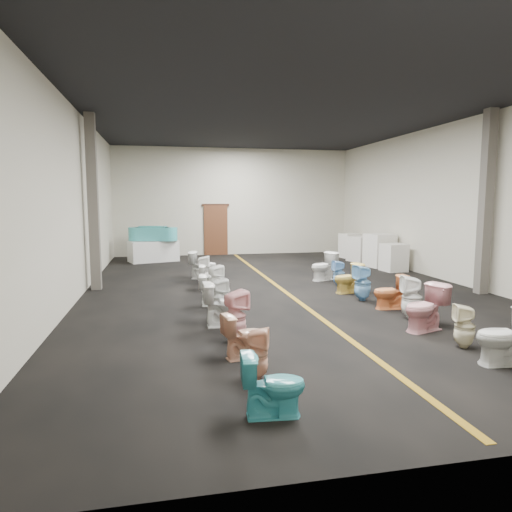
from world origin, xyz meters
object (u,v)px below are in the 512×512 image
object	(u,v)px
appliance_crate_b	(380,250)
toilet_left_0	(273,385)
toilet_left_5	(219,297)
toilet_left_3	(235,316)
toilet_left_1	(256,354)
toilet_left_10	(203,265)
toilet_left_7	(215,281)
toilet_right_1	(505,337)
toilet_right_5	(390,292)
appliance_crate_c	(362,249)
toilet_right_2	(465,326)
display_table	(153,251)
toilet_left_4	(225,304)
toilet_left_9	(203,270)
appliance_crate_d	(350,246)
toilet_right_4	(412,298)
toilet_right_8	(339,273)
bathtub	(153,233)
toilet_left_6	(215,290)
appliance_crate_a	(394,257)
toilet_left_2	(245,336)
toilet_right_6	(363,283)
toilet_left_8	(212,278)
toilet_right_3	(425,308)
toilet_right_7	(348,278)
toilet_right_9	(324,266)

from	to	relation	value
appliance_crate_b	toilet_left_0	size ratio (longest dim) A/B	1.64
toilet_left_5	toilet_left_3	bearing A→B (deg)	169.95
toilet_left_1	toilet_left_10	bearing A→B (deg)	17.94
toilet_left_7	toilet_right_1	world-z (taller)	toilet_right_1
appliance_crate_b	toilet_right_5	size ratio (longest dim) A/B	1.58
appliance_crate_c	toilet_right_2	size ratio (longest dim) A/B	1.36
display_table	toilet_left_4	size ratio (longest dim) A/B	2.16
display_table	toilet_left_5	size ratio (longest dim) A/B	2.35
toilet_left_9	appliance_crate_d	bearing A→B (deg)	-42.89
toilet_right_1	toilet_right_4	world-z (taller)	toilet_right_4
toilet_right_2	toilet_right_8	world-z (taller)	toilet_right_8
bathtub	toilet_left_7	xyz separation A→B (m)	(1.56, -6.90, -0.68)
toilet_left_1	toilet_left_6	distance (m)	4.28
toilet_left_3	toilet_right_5	world-z (taller)	toilet_left_3
appliance_crate_b	toilet_right_5	xyz separation A→B (m)	(-2.68, -5.84, -0.21)
appliance_crate_a	toilet_left_0	distance (m)	11.06
toilet_left_2	toilet_right_5	size ratio (longest dim) A/B	0.93
toilet_right_5	toilet_right_6	world-z (taller)	toilet_right_6
bathtub	toilet_left_8	world-z (taller)	bathtub
toilet_left_6	toilet_right_2	bearing A→B (deg)	-128.35
toilet_left_0	toilet_right_3	size ratio (longest dim) A/B	0.84
appliance_crate_c	toilet_left_10	xyz separation A→B (m)	(-6.27, -2.72, -0.06)
toilet_left_7	toilet_right_2	bearing A→B (deg)	-164.00
display_table	toilet_right_8	world-z (taller)	display_table
toilet_left_6	toilet_right_5	world-z (taller)	toilet_right_5
display_table	appliance_crate_d	bearing A→B (deg)	-3.29
appliance_crate_a	toilet_left_8	xyz separation A→B (m)	(-6.21, -2.03, -0.12)
toilet_right_5	appliance_crate_d	bearing A→B (deg)	165.73
toilet_left_1	appliance_crate_d	bearing A→B (deg)	-10.39
display_table	toilet_left_1	bearing A→B (deg)	-82.89
toilet_left_7	toilet_left_8	size ratio (longest dim) A/B	1.16
appliance_crate_a	toilet_right_7	bearing A→B (deg)	-133.44
toilet_left_6	toilet_right_5	distance (m)	3.79
toilet_right_2	toilet_right_9	bearing A→B (deg)	-161.11
toilet_right_3	toilet_right_5	xyz separation A→B (m)	(0.21, 1.66, -0.06)
toilet_right_5	toilet_left_7	bearing A→B (deg)	-115.55
toilet_left_0	appliance_crate_a	bearing A→B (deg)	-29.73
toilet_left_0	toilet_right_9	world-z (taller)	toilet_right_9
appliance_crate_b	toilet_right_3	size ratio (longest dim) A/B	1.37
toilet_left_9	toilet_right_6	bearing A→B (deg)	-118.90
appliance_crate_a	toilet_left_1	xyz separation A→B (m)	(-6.27, -8.05, -0.11)
appliance_crate_a	toilet_right_6	distance (m)	4.91
toilet_left_7	toilet_right_5	bearing A→B (deg)	-139.61
bathtub	toilet_right_3	size ratio (longest dim) A/B	2.17
appliance_crate_d	toilet_left_3	world-z (taller)	appliance_crate_d
display_table	toilet_left_6	size ratio (longest dim) A/B	2.56
toilet_right_8	toilet_right_9	bearing A→B (deg)	-176.51
toilet_left_9	toilet_right_7	bearing A→B (deg)	-108.78
display_table	toilet_left_9	world-z (taller)	toilet_left_9
appliance_crate_a	appliance_crate_b	distance (m)	1.01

